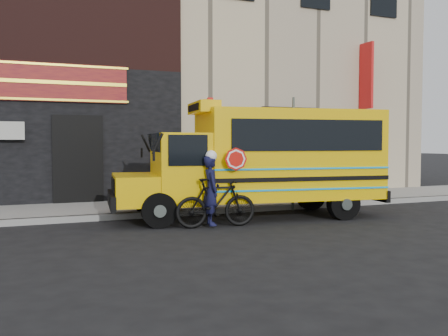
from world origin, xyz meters
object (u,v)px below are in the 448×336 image
cyclist (211,192)px  sign_pole (294,148)px  bicycle (216,203)px  school_bus (264,159)px

cyclist → sign_pole: bearing=-53.5°
sign_pole → cyclist: (-3.14, -1.72, -0.96)m
cyclist → bicycle: bearing=-124.2°
sign_pole → bicycle: bearing=-149.5°
school_bus → bicycle: 2.20m
sign_pole → school_bus: bearing=-149.4°
bicycle → cyclist: bearing=52.5°
school_bus → bicycle: (-1.71, -1.01, -0.95)m
school_bus → cyclist: bearing=-152.8°
cyclist → school_bus: bearing=-55.0°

